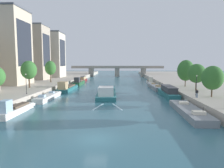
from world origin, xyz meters
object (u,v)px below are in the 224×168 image
Objects in this scene: moored_boat_right_gap_after at (150,82)px; moored_boat_right_end at (155,87)px; tree_right_second at (212,78)px; tree_right_by_lamp at (197,73)px; barge_midriver at (107,92)px; moored_boat_right_upstream at (189,111)px; bridge_far at (117,70)px; tree_left_nearest at (29,70)px; person_on_quay at (197,93)px; moored_boat_left_downstream at (84,79)px; lamppost_left_bank at (26,83)px; moored_boat_left_far at (16,109)px; moored_boat_right_far at (168,92)px; moored_boat_left_end at (67,88)px; tree_right_nearest at (186,70)px; moored_boat_left_gap_after at (48,97)px; moored_boat_left_second at (79,82)px; lamppost_right_bank at (196,84)px; tree_left_end_of_row at (50,68)px.

moored_boat_right_end is at bearing -91.37° from moored_boat_right_gap_after.
tree_right_second is 9.55m from tree_right_by_lamp.
moored_boat_right_gap_after is at bearing 63.06° from barge_midriver.
moored_boat_right_upstream is 93.37m from bridge_far.
tree_left_nearest is 4.40× the size of person_on_quay.
moored_boat_left_downstream is 48.52m from lamppost_left_bank.
moored_boat_left_downstream is 1.69× the size of tree_right_second.
moored_boat_left_far is 1.60× the size of tree_right_by_lamp.
moored_boat_right_far is at bearing -89.52° from moored_boat_right_gap_after.
moored_boat_left_end is (-12.56, 8.43, 0.04)m from barge_midriver.
tree_right_nearest is at bearing 36.63° from moored_boat_left_far.
tree_left_nearest is (-7.70, 7.35, 5.83)m from moored_boat_left_gap_after.
moored_boat_left_end is 2.12× the size of tree_right_nearest.
tree_right_nearest is at bearing 50.88° from moored_boat_right_far.
bridge_far reaches higher than moored_boat_left_end.
moored_boat_right_end is 9.49× the size of person_on_quay.
moored_boat_right_gap_after is at bearing 106.34° from tree_right_nearest.
moored_boat_right_upstream is 10.56m from tree_right_second.
moored_boat_left_gap_after is 12.14m from tree_left_nearest.
moored_boat_left_end is at bearing -101.68° from bridge_far.
tree_right_second is at bearing -8.94° from moored_boat_left_gap_after.
moored_boat_left_far is 13.61m from moored_boat_left_gap_after.
moored_boat_left_second reaches higher than moored_boat_right_end.
tree_right_by_lamp reaches higher than lamppost_right_bank.
person_on_quay is (31.55, 7.41, 1.82)m from moored_boat_left_far.
lamppost_right_bank is 3.43m from person_on_quay.
barge_midriver is 27.06m from tree_left_end_of_row.
moored_boat_left_far is 0.79× the size of moored_boat_left_gap_after.
moored_boat_right_far is 76.96m from bridge_far.
tree_left_nearest reaches higher than moored_boat_right_end.
moored_boat_right_upstream is (27.36, -26.65, -0.36)m from moored_boat_left_end.
moored_boat_right_upstream is 26.21m from tree_right_nearest.
moored_boat_right_far is at bearing 105.35° from person_on_quay.
moored_boat_left_second is 13.92m from moored_boat_left_downstream.
tree_right_nearest reaches higher than lamppost_right_bank.
moored_boat_left_far is 0.66× the size of moored_boat_right_end.
moored_boat_right_end is at bearing 50.44° from moored_boat_left_far.
moored_boat_right_end is at bearing 20.13° from tree_left_nearest.
tree_right_second is at bearing 14.34° from person_on_quay.
tree_left_nearest is at bearing -109.07° from moored_boat_left_second.
tree_left_end_of_row reaches higher than moored_boat_right_end.
tree_right_by_lamp is at bearing -38.38° from moored_boat_left_second.
moored_boat_left_gap_after is at bearing 156.37° from moored_boat_right_upstream.
moored_boat_right_gap_after is at bearing 19.59° from tree_left_end_of_row.
moored_boat_right_far is 1.98× the size of tree_left_nearest.
tree_left_end_of_row is 1.20× the size of tree_right_second.
moored_boat_left_downstream is 0.66× the size of moored_boat_right_end.
moored_boat_left_end is 1.01× the size of moored_boat_right_upstream.
moored_boat_left_downstream is 2.37× the size of lamppost_left_bank.
moored_boat_right_far is 1.95× the size of tree_left_end_of_row.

